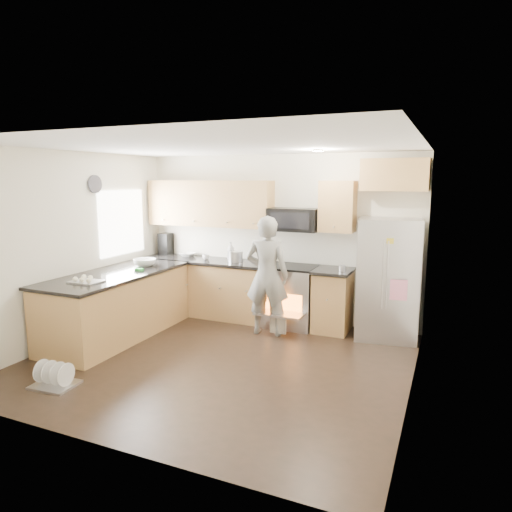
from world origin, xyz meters
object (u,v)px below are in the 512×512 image
at_px(refrigerator, 388,279).
at_px(dish_rack, 55,379).
at_px(person, 267,276).
at_px(stove_range, 291,282).

relative_size(refrigerator, dish_rack, 3.54).
bearing_deg(dish_rack, person, 59.49).
xyz_separation_m(person, dish_rack, (-1.47, -2.50, -0.78)).
xyz_separation_m(stove_range, refrigerator, (1.42, 0.01, 0.17)).
relative_size(refrigerator, person, 0.98).
relative_size(person, dish_rack, 3.60).
distance_m(stove_range, refrigerator, 1.43).
distance_m(refrigerator, person, 1.69).
bearing_deg(stove_range, dish_rack, -118.85).
bearing_deg(stove_range, person, -109.96).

